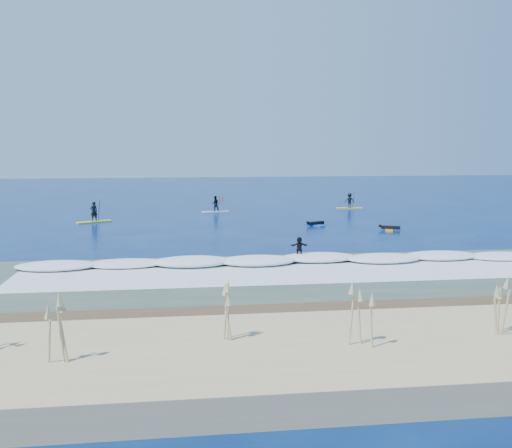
{
  "coord_description": "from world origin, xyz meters",
  "views": [
    {
      "loc": [
        -7.36,
        -44.16,
        7.39
      ],
      "look_at": [
        -1.43,
        3.07,
        0.6
      ],
      "focal_mm": 40.0,
      "sensor_mm": 36.0,
      "label": 1
    }
  ],
  "objects": [
    {
      "name": "marker_buoy",
      "position": [
        -2.5,
        30.52,
        0.25
      ],
      "size": [
        0.24,
        0.24,
        0.58
      ],
      "rotation": [
        0.0,
        0.0,
        -0.12
      ],
      "color": "#F44F15",
      "rests_on": "ground"
    },
    {
      "name": "whitewater",
      "position": [
        0.0,
        -13.0,
        0.0
      ],
      "size": [
        34.0,
        5.0,
        0.02
      ],
      "primitive_type": "cube",
      "color": "silver",
      "rests_on": "ground"
    },
    {
      "name": "sup_paddler_left",
      "position": [
        -15.85,
        10.3,
        0.71
      ],
      "size": [
        3.24,
        2.14,
        2.26
      ],
      "rotation": [
        0.0,
        0.0,
        0.46
      ],
      "color": "yellow",
      "rests_on": "ground"
    },
    {
      "name": "prone_paddler_near",
      "position": [
        9.98,
        2.22,
        0.16
      ],
      "size": [
        1.78,
        2.37,
        0.48
      ],
      "rotation": [
        0.0,
        0.0,
        1.2
      ],
      "color": "gold",
      "rests_on": "ground"
    },
    {
      "name": "prone_paddler_far",
      "position": [
        4.24,
        5.62,
        0.17
      ],
      "size": [
        1.79,
        2.38,
        0.49
      ],
      "rotation": [
        0.0,
        0.0,
        1.98
      ],
      "color": "blue",
      "rests_on": "ground"
    },
    {
      "name": "wave_surfer",
      "position": [
        -0.2,
        -9.18,
        0.77
      ],
      "size": [
        1.86,
        0.53,
        1.34
      ],
      "rotation": [
        0.0,
        0.0,
        0.01
      ],
      "color": "silver",
      "rests_on": "breaking_wave"
    },
    {
      "name": "wet_sand_strip",
      "position": [
        0.0,
        -21.5,
        0.0
      ],
      "size": [
        90.0,
        5.0,
        0.08
      ],
      "primitive_type": "cube",
      "color": "#442F20",
      "rests_on": "ground"
    },
    {
      "name": "breaking_wave",
      "position": [
        0.0,
        -10.0,
        0.0
      ],
      "size": [
        40.0,
        6.0,
        0.3
      ],
      "primitive_type": "cube",
      "color": "white",
      "rests_on": "ground"
    },
    {
      "name": "dune",
      "position": [
        0.0,
        -27.0,
        0.0
      ],
      "size": [
        90.0,
        7.0,
        2.0
      ],
      "primitive_type": "cube",
      "color": "tan",
      "rests_on": "ground"
    },
    {
      "name": "shallow_water",
      "position": [
        0.0,
        -14.0,
        0.01
      ],
      "size": [
        90.0,
        13.0,
        0.01
      ],
      "primitive_type": "cube",
      "color": "#334639",
      "rests_on": "ground"
    },
    {
      "name": "sup_paddler_center",
      "position": [
        -4.14,
        16.78,
        0.75
      ],
      "size": [
        2.96,
        1.18,
        2.02
      ],
      "rotation": [
        0.0,
        0.0,
        0.17
      ],
      "color": "silver",
      "rests_on": "ground"
    },
    {
      "name": "ground",
      "position": [
        0.0,
        0.0,
        0.0
      ],
      "size": [
        160.0,
        160.0,
        0.0
      ],
      "primitive_type": "plane",
      "color": "#04184A",
      "rests_on": "ground"
    },
    {
      "name": "sup_paddler_right",
      "position": [
        11.17,
        18.3,
        0.79
      ],
      "size": [
        2.94,
        0.92,
        2.04
      ],
      "rotation": [
        0.0,
        0.0,
        -0.07
      ],
      "color": "yellow",
      "rests_on": "ground"
    },
    {
      "name": "dune_grass",
      "position": [
        0.0,
        -27.0,
        1.85
      ],
      "size": [
        40.0,
        4.0,
        1.7
      ],
      "primitive_type": null,
      "color": "tan",
      "rests_on": "dune"
    }
  ]
}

